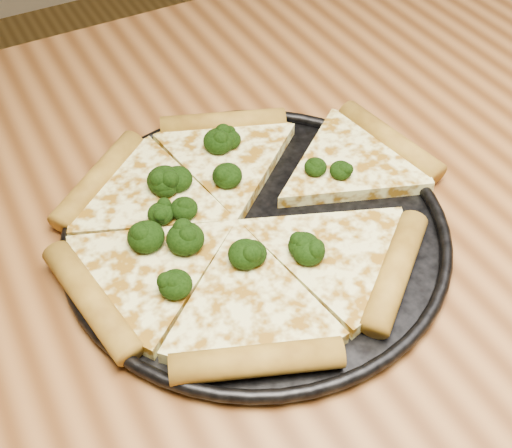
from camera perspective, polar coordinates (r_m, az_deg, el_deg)
dining_table at (r=0.75m, az=6.04°, el=-2.92°), size 1.20×0.90×0.75m
pizza_pan at (r=0.64m, az=-0.00°, el=-0.51°), size 0.37×0.37×0.02m
pizza at (r=0.63m, az=-1.03°, el=0.51°), size 0.40×0.36×0.03m
broccoli_florets at (r=0.63m, az=-3.80°, el=1.43°), size 0.24×0.21×0.03m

